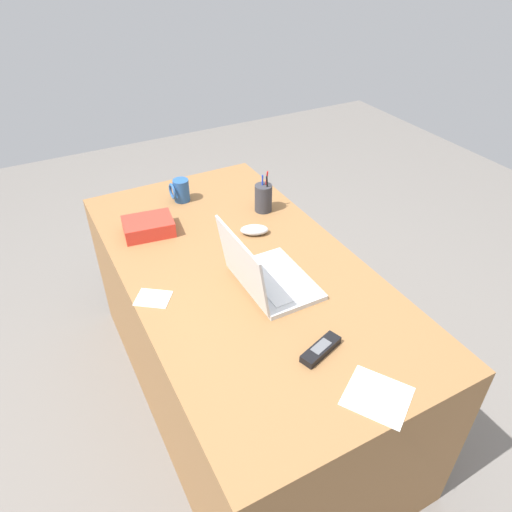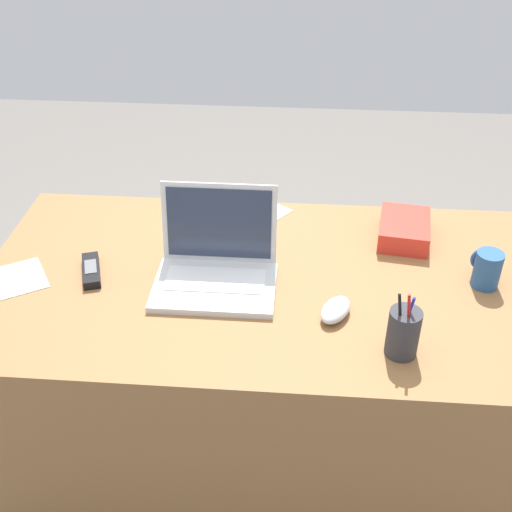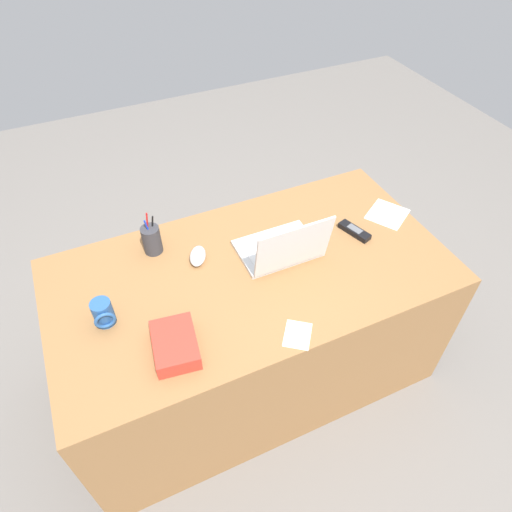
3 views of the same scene
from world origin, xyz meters
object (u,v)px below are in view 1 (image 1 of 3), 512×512
(computer_mouse, at_px, (254,230))
(coffee_mug_white, at_px, (180,190))
(laptop, at_px, (265,276))
(snack_bag, at_px, (148,226))
(pen_holder, at_px, (263,198))
(cordless_phone, at_px, (321,349))

(computer_mouse, height_order, coffee_mug_white, coffee_mug_white)
(laptop, xyz_separation_m, snack_bag, (0.52, 0.25, -0.02))
(computer_mouse, xyz_separation_m, coffee_mug_white, (0.39, 0.16, 0.03))
(computer_mouse, distance_m, snack_bag, 0.42)
(snack_bag, bearing_deg, pen_holder, -96.83)
(coffee_mug_white, bearing_deg, laptop, -176.90)
(laptop, xyz_separation_m, pen_holder, (0.46, -0.25, 0.01))
(laptop, bearing_deg, coffee_mug_white, 3.10)
(cordless_phone, bearing_deg, coffee_mug_white, 2.05)
(cordless_phone, height_order, pen_holder, pen_holder)
(laptop, xyz_separation_m, computer_mouse, (0.31, -0.12, -0.03))
(laptop, distance_m, pen_holder, 0.52)
(cordless_phone, bearing_deg, pen_holder, -17.14)
(coffee_mug_white, bearing_deg, pen_holder, -131.07)
(coffee_mug_white, xyz_separation_m, cordless_phone, (-1.05, -0.04, -0.04))
(coffee_mug_white, relative_size, cordless_phone, 0.67)
(laptop, bearing_deg, snack_bag, 25.53)
(pen_holder, bearing_deg, computer_mouse, 140.40)
(pen_holder, distance_m, snack_bag, 0.50)
(computer_mouse, distance_m, pen_holder, 0.20)
(cordless_phone, bearing_deg, snack_bag, 16.01)
(computer_mouse, bearing_deg, coffee_mug_white, 47.58)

